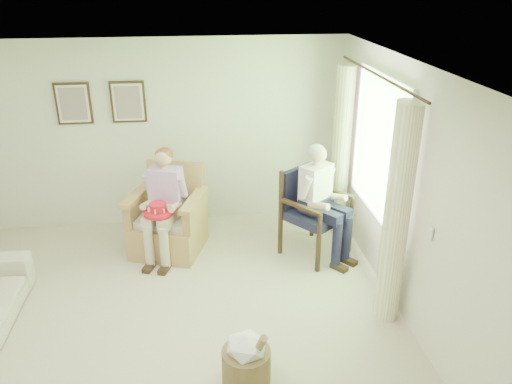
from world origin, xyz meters
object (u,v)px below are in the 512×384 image
(wicker_armchair, at_px, (168,224))
(hatbox, at_px, (246,359))
(person_wicker, at_px, (165,196))
(red_hat, at_px, (158,210))
(wood_armchair, at_px, (315,207))
(person_dark, at_px, (319,194))

(wicker_armchair, xyz_separation_m, hatbox, (0.76, -2.46, -0.10))
(person_wicker, bearing_deg, red_hat, -95.05)
(wood_armchair, height_order, hatbox, wood_armchair)
(wicker_armchair, bearing_deg, person_wicker, -71.40)
(red_hat, xyz_separation_m, hatbox, (0.84, -2.12, -0.48))
(wicker_armchair, bearing_deg, red_hat, -85.30)
(person_wicker, relative_size, person_dark, 0.96)
(person_dark, xyz_separation_m, red_hat, (-1.96, 0.09, -0.14))
(person_dark, height_order, hatbox, person_dark)
(hatbox, bearing_deg, wood_armchair, 63.29)
(wicker_armchair, xyz_separation_m, wood_armchair, (1.87, -0.24, 0.26))
(person_wicker, xyz_separation_m, person_dark, (1.87, -0.28, 0.05))
(red_hat, bearing_deg, person_dark, -2.52)
(person_dark, xyz_separation_m, hatbox, (-1.12, -2.04, -0.61))
(person_dark, height_order, red_hat, person_dark)
(wicker_armchair, bearing_deg, person_dark, 5.93)
(red_hat, distance_m, hatbox, 2.33)
(wicker_armchair, distance_m, person_dark, 1.99)
(person_dark, relative_size, red_hat, 3.97)
(wood_armchair, bearing_deg, hatbox, -155.05)
(red_hat, bearing_deg, hatbox, -68.43)
(person_dark, distance_m, red_hat, 1.96)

